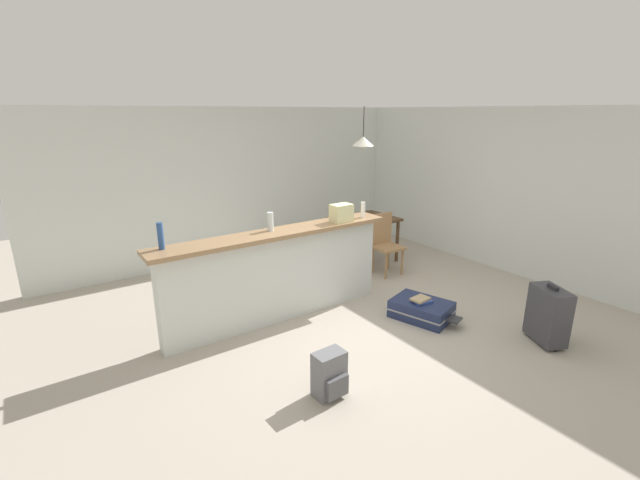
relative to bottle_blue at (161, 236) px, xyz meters
name	(u,v)px	position (x,y,z in m)	size (l,w,h in m)	color
ground_plane	(354,321)	(2.00, -0.63, -1.26)	(13.00, 13.00, 0.05)	#ADA393
wall_back	(241,184)	(2.00, 2.42, 0.01)	(6.60, 0.10, 2.50)	silver
wall_right	(493,189)	(5.05, -0.33, 0.01)	(0.10, 6.00, 2.50)	silver
partition_half_wall	(278,278)	(1.27, -0.08, -0.71)	(2.80, 0.20, 1.05)	silver
bar_countertop	(277,234)	(1.27, -0.08, -0.16)	(2.96, 0.40, 0.05)	#93704C
bottle_blue	(161,236)	(0.00, 0.00, 0.00)	(0.06, 0.06, 0.28)	#284C89
bottle_clear	(270,221)	(1.23, -0.01, -0.03)	(0.07, 0.07, 0.22)	silver
bottle_white	(363,210)	(2.53, -0.13, -0.04)	(0.06, 0.06, 0.20)	silver
grocery_bag	(341,213)	(2.16, -0.14, -0.03)	(0.26, 0.18, 0.22)	beige
dining_table	(362,224)	(3.44, 0.94, -0.59)	(1.10, 0.80, 0.74)	#4C331E
dining_chair_near_partition	(385,241)	(3.39, 0.34, -0.72)	(0.42, 0.42, 0.93)	#9E754C
pendant_lamp	(363,141)	(3.39, 0.91, 0.74)	(0.34, 0.34, 0.63)	black
suitcase_flat_navy	(422,310)	(2.69, -1.08, -1.13)	(0.67, 0.89, 0.22)	#1E284C
backpack_grey	(330,375)	(0.90, -1.62, -1.04)	(0.29, 0.26, 0.42)	slate
suitcase_upright_charcoal	(548,315)	(3.36, -2.24, -0.91)	(0.41, 0.50, 0.67)	#38383D
book_stack	(421,300)	(2.67, -1.08, -0.99)	(0.26, 0.21, 0.05)	#334C99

